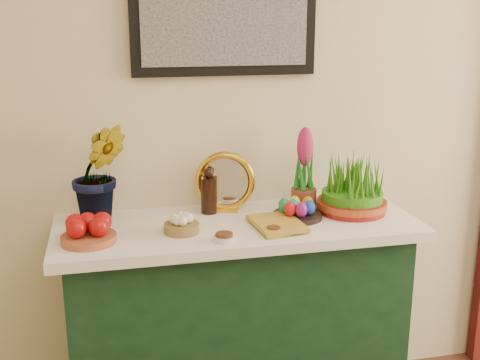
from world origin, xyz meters
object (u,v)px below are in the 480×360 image
at_px(hyacinth_green, 99,157).
at_px(book, 256,226).
at_px(wheatgrass_sabzeh, 352,188).
at_px(mirror, 225,182).
at_px(sideboard, 237,329).

xyz_separation_m(hyacinth_green, book, (0.56, -0.23, -0.24)).
relative_size(book, wheatgrass_sabzeh, 0.81).
distance_m(mirror, wheatgrass_sabzeh, 0.52).
relative_size(sideboard, book, 5.62).
xyz_separation_m(sideboard, book, (0.05, -0.11, 0.48)).
relative_size(mirror, book, 1.09).
height_order(mirror, book, mirror).
bearing_deg(book, wheatgrass_sabzeh, 10.03).
bearing_deg(hyacinth_green, sideboard, -18.83).
distance_m(hyacinth_green, wheatgrass_sabzeh, 1.01).
bearing_deg(wheatgrass_sabzeh, hyacinth_green, 173.95).
relative_size(mirror, wheatgrass_sabzeh, 0.88).
height_order(sideboard, book, book).
xyz_separation_m(sideboard, mirror, (-0.02, 0.15, 0.58)).
xyz_separation_m(hyacinth_green, wheatgrass_sabzeh, (0.99, -0.10, -0.15)).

